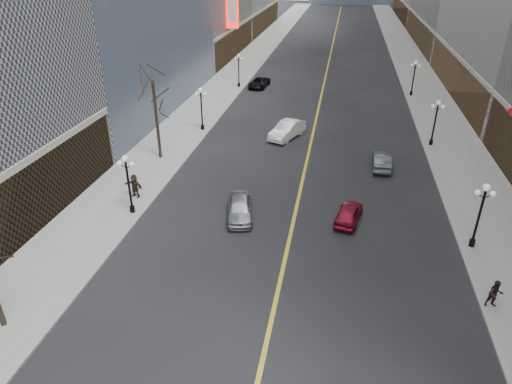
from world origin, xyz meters
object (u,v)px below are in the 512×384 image
at_px(streetlamp_east_1, 481,209).
at_px(car_nb_far, 259,83).
at_px(car_nb_mid, 287,130).
at_px(car_nb_near, 240,208).
at_px(car_sb_mid, 349,213).
at_px(streetlamp_west_3, 239,67).
at_px(streetlamp_east_3, 414,74).
at_px(car_sb_far, 382,160).
at_px(streetlamp_east_2, 436,118).
at_px(streetlamp_west_2, 201,105).
at_px(streetlamp_west_1, 128,178).

height_order(streetlamp_east_1, car_nb_far, streetlamp_east_1).
bearing_deg(car_nb_mid, car_nb_near, -72.59).
height_order(car_nb_far, car_sb_mid, car_nb_far).
bearing_deg(streetlamp_west_3, car_nb_far, 13.65).
xyz_separation_m(streetlamp_west_3, car_sb_mid, (15.66, -34.12, -2.24)).
bearing_deg(car_nb_mid, streetlamp_east_3, 73.91).
bearing_deg(car_nb_mid, car_sb_far, -10.52).
bearing_deg(car_sb_far, car_nb_mid, -31.32).
relative_size(car_nb_near, car_sb_mid, 1.16).
height_order(car_nb_near, car_sb_mid, car_nb_near).
relative_size(car_nb_near, car_nb_far, 0.94).
xyz_separation_m(streetlamp_east_3, streetlamp_west_3, (-23.60, 0.00, 0.00)).
bearing_deg(streetlamp_east_2, streetlamp_west_3, 142.67).
height_order(car_nb_mid, car_nb_far, car_nb_mid).
distance_m(streetlamp_east_2, streetlamp_west_3, 29.68).
bearing_deg(streetlamp_west_2, streetlamp_east_3, 37.33).
distance_m(car_nb_mid, car_nb_far, 20.10).
xyz_separation_m(car_nb_mid, car_nb_far, (-6.42, 19.05, -0.19)).
bearing_deg(streetlamp_west_2, car_nb_near, -65.14).
relative_size(streetlamp_west_3, car_nb_near, 1.01).
height_order(streetlamp_east_3, streetlamp_west_3, same).
height_order(streetlamp_west_3, car_sb_far, streetlamp_west_3).
xyz_separation_m(streetlamp_east_3, streetlamp_west_2, (-23.60, -18.00, 0.00)).
height_order(streetlamp_east_2, car_nb_mid, streetlamp_east_2).
height_order(streetlamp_east_3, car_sb_mid, streetlamp_east_3).
distance_m(car_nb_far, car_sb_mid, 37.10).
height_order(streetlamp_west_1, car_nb_mid, streetlamp_west_1).
bearing_deg(streetlamp_east_3, car_sb_mid, -103.11).
height_order(streetlamp_east_2, car_sb_far, streetlamp_east_2).
xyz_separation_m(streetlamp_west_1, car_nb_mid, (9.22, 17.63, -2.05)).
height_order(streetlamp_east_3, streetlamp_west_1, same).
bearing_deg(streetlamp_east_3, streetlamp_east_1, -90.00).
bearing_deg(car_nb_near, streetlamp_east_2, 34.60).
bearing_deg(streetlamp_east_3, streetlamp_west_2, -142.67).
bearing_deg(car_nb_mid, streetlamp_west_2, -160.33).
height_order(streetlamp_east_1, streetlamp_east_2, same).
height_order(streetlamp_west_1, car_sb_mid, streetlamp_west_1).
bearing_deg(car_nb_near, streetlamp_west_1, 174.31).
height_order(streetlamp_east_2, car_nb_far, streetlamp_east_2).
distance_m(streetlamp_west_2, car_nb_mid, 9.45).
height_order(streetlamp_west_2, streetlamp_west_3, same).
bearing_deg(streetlamp_east_3, car_nb_far, 178.13).
bearing_deg(car_nb_near, car_nb_far, 85.41).
bearing_deg(streetlamp_west_1, streetlamp_east_2, 37.33).
xyz_separation_m(streetlamp_west_2, car_sb_far, (18.45, -6.25, -2.20)).
bearing_deg(streetlamp_west_1, streetlamp_east_1, 0.00).
height_order(streetlamp_west_3, car_sb_mid, streetlamp_west_3).
distance_m(streetlamp_west_3, car_nb_mid, 20.65).
distance_m(streetlamp_east_3, car_nb_near, 38.45).
xyz_separation_m(car_nb_far, car_sb_far, (15.65, -24.93, 0.04)).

